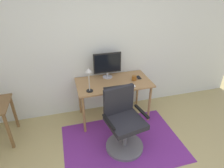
# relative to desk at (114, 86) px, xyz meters

# --- Properties ---
(wall_back) EXTENTS (6.00, 0.10, 2.60)m
(wall_back) POSITION_rel_desk_xyz_m (-0.13, 0.42, 0.61)
(wall_back) COLOR silver
(wall_back) RESTS_ON ground
(area_rug) EXTENTS (1.91, 1.33, 0.01)m
(area_rug) POSITION_rel_desk_xyz_m (-0.05, -0.72, -0.69)
(area_rug) COLOR #712A83
(area_rug) RESTS_ON ground
(desk) EXTENTS (1.33, 0.70, 0.77)m
(desk) POSITION_rel_desk_xyz_m (0.00, 0.00, 0.00)
(desk) COLOR #A27848
(desk) RESTS_ON ground
(monitor) EXTENTS (0.51, 0.18, 0.47)m
(monitor) POSITION_rel_desk_xyz_m (-0.06, 0.21, 0.35)
(monitor) COLOR #B2B2B7
(monitor) RESTS_ON desk
(keyboard) EXTENTS (0.43, 0.13, 0.02)m
(keyboard) POSITION_rel_desk_xyz_m (-0.02, -0.25, 0.09)
(keyboard) COLOR black
(keyboard) RESTS_ON desk
(computer_mouse) EXTENTS (0.06, 0.10, 0.03)m
(computer_mouse) POSITION_rel_desk_xyz_m (0.28, -0.26, 0.10)
(computer_mouse) COLOR white
(computer_mouse) RESTS_ON desk
(coffee_cup) EXTENTS (0.08, 0.08, 0.09)m
(coffee_cup) POSITION_rel_desk_xyz_m (0.38, -0.04, 0.12)
(coffee_cup) COLOR brown
(coffee_cup) RESTS_ON desk
(cell_phone) EXTENTS (0.07, 0.14, 0.01)m
(cell_phone) POSITION_rel_desk_xyz_m (0.49, 0.03, 0.09)
(cell_phone) COLOR black
(cell_phone) RESTS_ON desk
(desk_lamp) EXTENTS (0.11, 0.11, 0.41)m
(desk_lamp) POSITION_rel_desk_xyz_m (-0.47, -0.21, 0.36)
(desk_lamp) COLOR black
(desk_lamp) RESTS_ON desk
(office_chair) EXTENTS (0.65, 0.60, 1.00)m
(office_chair) POSITION_rel_desk_xyz_m (-0.06, -0.77, -0.28)
(office_chair) COLOR slate
(office_chair) RESTS_ON ground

